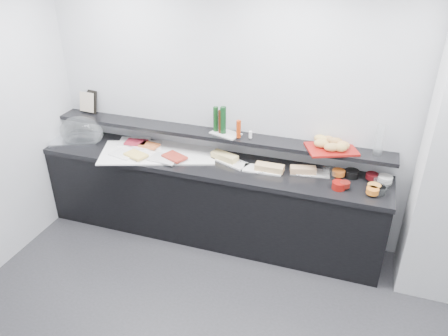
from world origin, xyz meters
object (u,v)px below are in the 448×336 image
(cloche_base, at_px, (76,140))
(bread_tray, at_px, (331,149))
(carafe, at_px, (379,140))
(condiment_tray, at_px, (226,134))
(sandwich_plate_mid, at_px, (263,170))
(framed_print, at_px, (89,101))

(cloche_base, bearing_deg, bread_tray, -18.60)
(cloche_base, height_order, carafe, carafe)
(bread_tray, bearing_deg, condiment_tray, 154.78)
(condiment_tray, relative_size, bread_tray, 0.65)
(carafe, bearing_deg, condiment_tray, -179.78)
(cloche_base, bearing_deg, carafe, -18.53)
(sandwich_plate_mid, height_order, carafe, carafe)
(framed_print, bearing_deg, bread_tray, 12.58)
(cloche_base, xyz_separation_m, carafe, (3.18, 0.21, 0.38))
(sandwich_plate_mid, bearing_deg, bread_tray, 10.08)
(framed_print, bearing_deg, condiment_tray, 11.76)
(bread_tray, bearing_deg, carafe, -19.64)
(framed_print, xyz_separation_m, bread_tray, (2.74, -0.13, -0.12))
(condiment_tray, xyz_separation_m, carafe, (1.48, 0.01, 0.14))
(sandwich_plate_mid, distance_m, framed_print, 2.17)
(carafe, bearing_deg, framed_print, 178.26)
(carafe, bearing_deg, bread_tray, -175.76)
(cloche_base, distance_m, sandwich_plate_mid, 2.14)
(cloche_base, height_order, framed_print, framed_print)
(framed_print, distance_m, bread_tray, 2.75)
(framed_print, distance_m, carafe, 3.15)
(sandwich_plate_mid, xyz_separation_m, framed_print, (-2.12, 0.28, 0.37))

